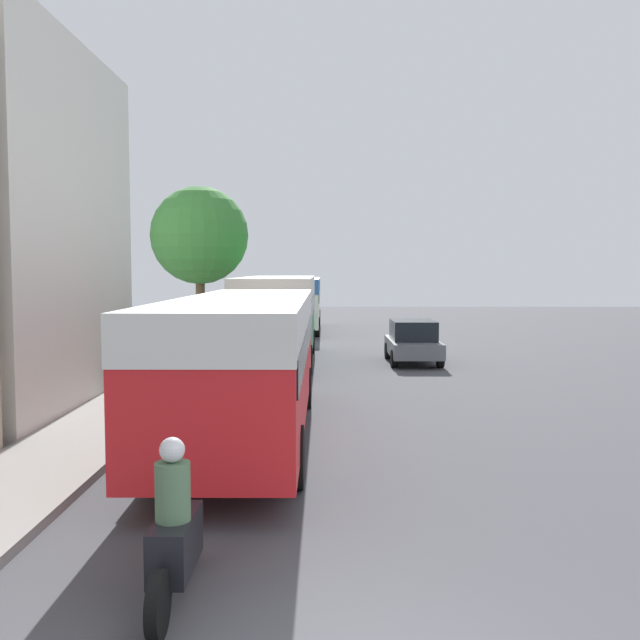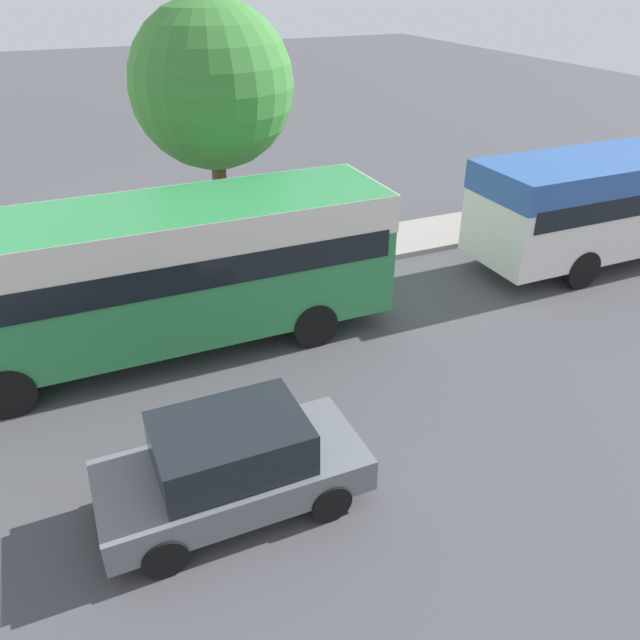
# 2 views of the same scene
# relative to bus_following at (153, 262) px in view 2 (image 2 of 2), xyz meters

# --- Properties ---
(bus_following) EXTENTS (2.58, 9.79, 3.15)m
(bus_following) POSITION_rel_bus_following_xyz_m (0.00, 0.00, 0.00)
(bus_following) COLOR #2D8447
(bus_following) RESTS_ON ground_plane
(car_crossing) EXTENTS (1.83, 3.94, 1.57)m
(car_crossing) POSITION_rel_bus_following_xyz_m (4.93, 0.09, -1.23)
(car_crossing) COLOR slate
(car_crossing) RESTS_ON ground_plane
(street_tree) EXTENTS (3.84, 3.84, 6.53)m
(street_tree) POSITION_rel_bus_following_xyz_m (-3.23, 2.33, 2.70)
(street_tree) COLOR brown
(street_tree) RESTS_ON sidewalk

